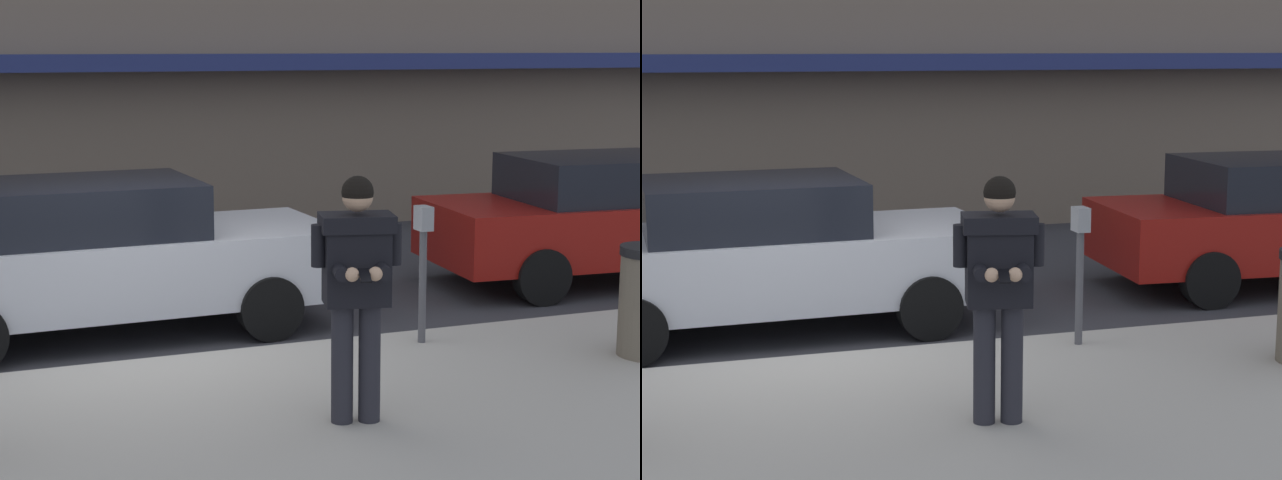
% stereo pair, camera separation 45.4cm
% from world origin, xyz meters
% --- Properties ---
extents(ground_plane, '(80.00, 80.00, 0.00)m').
position_xyz_m(ground_plane, '(0.00, 0.00, 0.00)').
color(ground_plane, '#333338').
extents(sidewalk, '(32.00, 5.30, 0.14)m').
position_xyz_m(sidewalk, '(1.00, -2.85, 0.07)').
color(sidewalk, '#A8A399').
rests_on(sidewalk, ground).
extents(curb_paint_line, '(28.00, 0.12, 0.01)m').
position_xyz_m(curb_paint_line, '(1.00, 0.05, 0.00)').
color(curb_paint_line, silver).
rests_on(curb_paint_line, ground).
extents(parked_sedan_mid, '(4.55, 2.02, 1.54)m').
position_xyz_m(parked_sedan_mid, '(-0.14, 1.27, 0.79)').
color(parked_sedan_mid, silver).
rests_on(parked_sedan_mid, ground).
extents(man_texting_on_phone, '(0.64, 0.63, 1.81)m').
position_xyz_m(man_texting_on_phone, '(1.05, -2.34, 1.25)').
color(man_texting_on_phone, '#23232B').
rests_on(man_texting_on_phone, sidewalk).
extents(parking_meter, '(0.12, 0.18, 1.27)m').
position_xyz_m(parking_meter, '(2.44, -0.60, 0.97)').
color(parking_meter, '#4C4C51').
rests_on(parking_meter, sidewalk).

